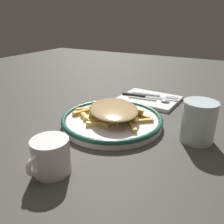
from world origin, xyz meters
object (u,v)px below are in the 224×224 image
at_px(water_glass, 198,122).
at_px(coffee_mug, 49,156).
at_px(plate, 112,120).
at_px(fries_heap, 113,110).
at_px(spoon, 156,100).
at_px(fork, 155,95).
at_px(knife, 144,96).
at_px(napkin, 149,99).

xyz_separation_m(water_glass, coffee_mug, (0.28, -0.24, -0.02)).
bearing_deg(plate, coffee_mug, -0.78).
bearing_deg(fries_heap, spoon, 165.90).
bearing_deg(water_glass, fork, -142.03).
bearing_deg(coffee_mug, spoon, 172.70).
bearing_deg(coffee_mug, knife, 179.11).
height_order(fork, knife, knife).
relative_size(napkin, water_glass, 1.99).
bearing_deg(plate, napkin, 174.69).
height_order(fries_heap, napkin, fries_heap).
distance_m(napkin, fork, 0.03).
xyz_separation_m(fries_heap, water_glass, (-0.02, 0.23, 0.01)).
xyz_separation_m(plate, knife, (-0.25, 0.00, 0.00)).
xyz_separation_m(plate, water_glass, (-0.02, 0.23, 0.04)).
distance_m(knife, water_glass, 0.32).
distance_m(water_glass, coffee_mug, 0.36).
distance_m(napkin, knife, 0.02).
bearing_deg(fries_heap, water_glass, 94.78).
relative_size(fries_heap, napkin, 1.14).
bearing_deg(spoon, water_glass, 41.26).
bearing_deg(water_glass, coffee_mug, -40.63).
relative_size(fork, knife, 0.84).
relative_size(fork, spoon, 1.16).
height_order(fries_heap, coffee_mug, coffee_mug).
distance_m(fork, coffee_mug, 0.53).
relative_size(knife, water_glass, 2.00).
height_order(water_glass, coffee_mug, water_glass).
xyz_separation_m(fries_heap, coffee_mug, (0.26, -0.01, -0.01)).
bearing_deg(fork, plate, -7.22).
height_order(plate, fries_heap, fries_heap).
bearing_deg(knife, plate, -1.00).
bearing_deg(fries_heap, knife, 179.56).
xyz_separation_m(napkin, coffee_mug, (0.50, -0.03, 0.03)).
xyz_separation_m(fries_heap, spoon, (-0.22, 0.06, -0.03)).
xyz_separation_m(napkin, spoon, (0.02, 0.03, 0.01)).
bearing_deg(napkin, fries_heap, -4.82).
bearing_deg(napkin, fork, 157.73).
bearing_deg(fries_heap, napkin, 175.18).
bearing_deg(spoon, napkin, -124.95).
height_order(fries_heap, water_glass, water_glass).
bearing_deg(fries_heap, fork, 173.19).
bearing_deg(spoon, fork, -157.22).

